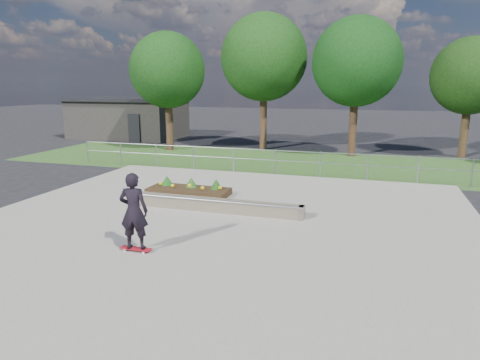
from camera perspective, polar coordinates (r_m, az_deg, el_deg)
name	(u,v)px	position (r m, az deg, el deg)	size (l,w,h in m)	color
ground	(218,227)	(12.54, -2.94, -6.30)	(120.00, 120.00, 0.00)	black
grass_verge	(290,162)	(22.86, 6.66, 2.39)	(30.00, 8.00, 0.02)	#2F5421
concrete_slab	(218,226)	(12.53, -2.94, -6.17)	(15.00, 15.00, 0.06)	gray
fence	(275,159)	(19.35, 4.75, 2.83)	(20.06, 0.06, 1.20)	#93969B
building	(128,118)	(34.39, -14.66, 8.04)	(8.40, 5.40, 3.00)	#282623
tree_far_left	(167,70)	(27.01, -9.65, 14.20)	(4.55, 4.55, 7.15)	#352015
tree_mid_left	(264,58)	(26.98, 3.22, 15.96)	(5.25, 5.25, 8.25)	#372016
tree_mid_right	(357,62)	(25.16, 15.28, 14.92)	(4.90, 4.90, 7.70)	#331D14
tree_far_right	(471,76)	(27.05, 28.40, 12.09)	(4.20, 4.20, 6.60)	#332314
grind_ledge	(212,205)	(13.85, -3.81, -3.31)	(6.00, 0.44, 0.43)	brown
planter_bed	(189,190)	(15.95, -6.80, -1.29)	(3.00, 1.20, 0.61)	black
skateboarder	(134,211)	(10.62, -13.98, -4.08)	(0.80, 0.58, 1.98)	white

